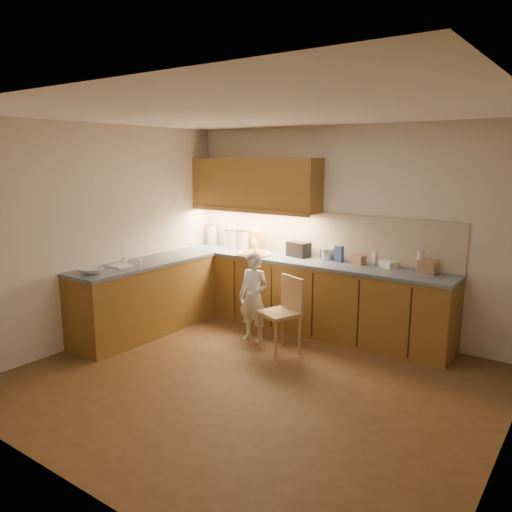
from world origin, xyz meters
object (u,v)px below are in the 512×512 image
object	(u,v)px
pizza_on_board	(254,253)
child	(254,297)
wooden_chair	(284,309)
toaster	(299,249)
oil_jug	(256,240)

from	to	relation	value
pizza_on_board	child	world-z (taller)	pizza_on_board
wooden_chair	toaster	world-z (taller)	toaster
child	toaster	world-z (taller)	toaster
child	wooden_chair	world-z (taller)	child
pizza_on_board	oil_jug	xyz separation A→B (m)	(-0.18, 0.29, 0.13)
toaster	pizza_on_board	bearing A→B (deg)	-143.54
wooden_chair	toaster	size ratio (longest dim) A/B	2.62
wooden_chair	oil_jug	size ratio (longest dim) A/B	2.72
oil_jug	toaster	bearing A→B (deg)	-3.10
wooden_chair	child	bearing A→B (deg)	-165.14
child	wooden_chair	bearing A→B (deg)	-8.62
child	toaster	bearing A→B (deg)	81.86
pizza_on_board	wooden_chair	size ratio (longest dim) A/B	0.55
wooden_chair	oil_jug	distance (m)	1.57
pizza_on_board	child	bearing A→B (deg)	-54.43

